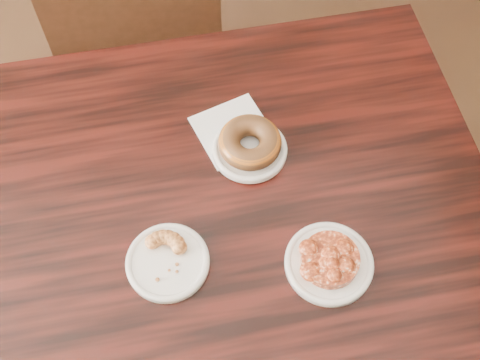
{
  "coord_description": "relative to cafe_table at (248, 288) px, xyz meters",
  "views": [
    {
      "loc": [
        0.2,
        -0.36,
        1.77
      ],
      "look_at": [
        0.27,
        0.2,
        0.8
      ],
      "focal_mm": 45.0,
      "sensor_mm": 36.0,
      "label": 1
    }
  ],
  "objects": [
    {
      "name": "cafe_table",
      "position": [
        0.0,
        0.0,
        0.0
      ],
      "size": [
        1.03,
        1.03,
        0.75
      ],
      "primitive_type": "cube",
      "rotation": [
        0.0,
        0.0,
        0.07
      ],
      "color": "black",
      "rests_on": "floor"
    },
    {
      "name": "apple_fritter",
      "position": [
        0.13,
        -0.11,
        0.4
      ],
      "size": [
        0.14,
        0.14,
        0.03
      ],
      "primitive_type": null,
      "color": "#4A1507",
      "rests_on": "plate_fritter"
    },
    {
      "name": "napkin",
      "position": [
        -0.01,
        0.21,
        0.38
      ],
      "size": [
        0.18,
        0.18,
        0.0
      ],
      "primitive_type": "cube",
      "rotation": [
        0.0,
        0.0,
        0.34
      ],
      "color": "white",
      "rests_on": "cafe_table"
    },
    {
      "name": "plate_donut",
      "position": [
        0.02,
        0.15,
        0.38
      ],
      "size": [
        0.15,
        0.15,
        0.01
      ],
      "primitive_type": "cylinder",
      "color": "white",
      "rests_on": "napkin"
    },
    {
      "name": "cruller_fragment",
      "position": [
        -0.16,
        -0.07,
        0.4
      ],
      "size": [
        0.1,
        0.1,
        0.03
      ],
      "primitive_type": null,
      "color": "brown",
      "rests_on": "plate_cruller"
    },
    {
      "name": "chair_far",
      "position": [
        -0.23,
        0.82,
        0.08
      ],
      "size": [
        0.53,
        0.53,
        0.9
      ],
      "primitive_type": null,
      "rotation": [
        0.0,
        0.0,
        3.26
      ],
      "color": "black",
      "rests_on": "floor"
    },
    {
      "name": "plate_cruller",
      "position": [
        -0.16,
        -0.07,
        0.38
      ],
      "size": [
        0.15,
        0.15,
        0.01
      ],
      "primitive_type": "cylinder",
      "color": "white",
      "rests_on": "cafe_table"
    },
    {
      "name": "plate_fritter",
      "position": [
        0.13,
        -0.11,
        0.38
      ],
      "size": [
        0.16,
        0.16,
        0.01
      ],
      "primitive_type": "cylinder",
      "color": "white",
      "rests_on": "cafe_table"
    },
    {
      "name": "glazed_donut",
      "position": [
        0.02,
        0.15,
        0.41
      ],
      "size": [
        0.13,
        0.13,
        0.04
      ],
      "primitive_type": "torus",
      "color": "#924D15",
      "rests_on": "plate_donut"
    }
  ]
}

